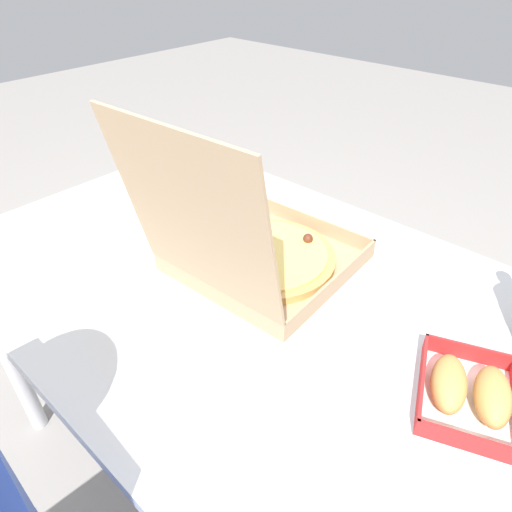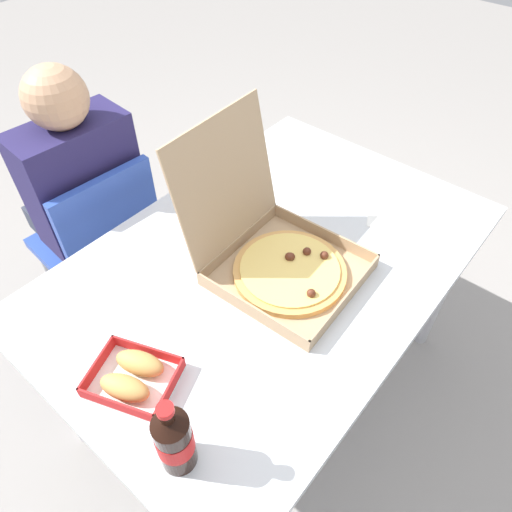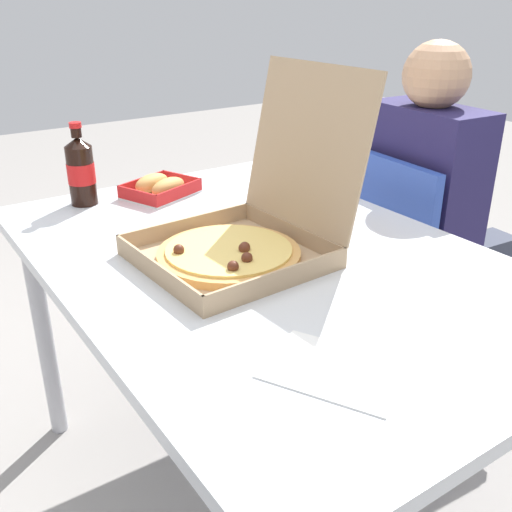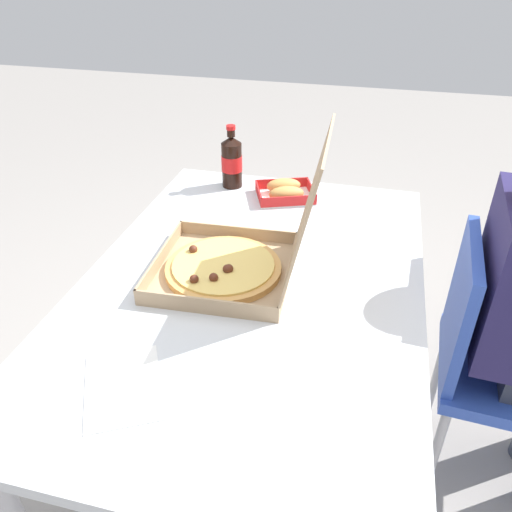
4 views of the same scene
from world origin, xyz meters
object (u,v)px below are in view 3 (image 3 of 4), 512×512
object	(u,v)px
diner_person	(434,198)
paper_menu	(334,370)
chair	(413,263)
bread_side_box	(160,187)
pizza_box_open	(244,234)
cola_bottle	(81,171)

from	to	relation	value
diner_person	paper_menu	xyz separation A→B (m)	(0.56, -0.90, 0.05)
chair	bread_side_box	world-z (taller)	chair
pizza_box_open	paper_menu	distance (m)	0.46
cola_bottle	paper_menu	bearing A→B (deg)	3.13
chair	diner_person	size ratio (longest dim) A/B	0.72
paper_menu	cola_bottle	bearing A→B (deg)	155.08
diner_person	paper_menu	distance (m)	1.06
pizza_box_open	paper_menu	size ratio (longest dim) A/B	2.16
cola_bottle	chair	bearing A→B (deg)	65.31
chair	pizza_box_open	world-z (taller)	pizza_box_open
chair	cola_bottle	size ratio (longest dim) A/B	3.71
chair	cola_bottle	xyz separation A→B (m)	(-0.41, -0.90, 0.35)
diner_person	paper_menu	size ratio (longest dim) A/B	5.48
cola_bottle	pizza_box_open	bearing A→B (deg)	17.70
diner_person	pizza_box_open	distance (m)	0.80
chair	diner_person	xyz separation A→B (m)	(0.00, 0.06, 0.21)
chair	paper_menu	size ratio (longest dim) A/B	3.95
diner_person	cola_bottle	bearing A→B (deg)	-113.57
pizza_box_open	cola_bottle	size ratio (longest dim) A/B	2.03
diner_person	bread_side_box	distance (m)	0.84
chair	diner_person	distance (m)	0.21
diner_person	cola_bottle	size ratio (longest dim) A/B	5.14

